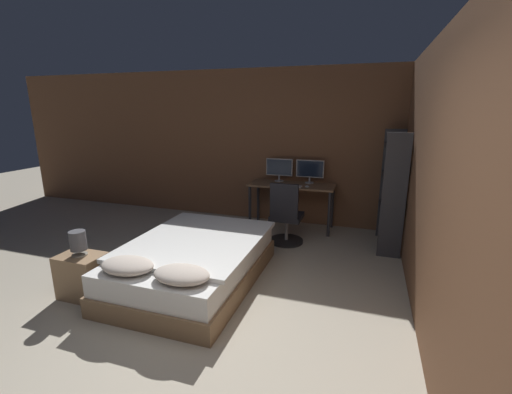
# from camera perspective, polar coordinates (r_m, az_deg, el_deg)

# --- Properties ---
(ground_plane) EXTENTS (20.00, 20.00, 0.00)m
(ground_plane) POSITION_cam_1_polar(r_m,az_deg,el_deg) (3.10, -11.43, -26.39)
(ground_plane) COLOR #B2A893
(wall_back) EXTENTS (12.00, 0.06, 2.70)m
(wall_back) POSITION_cam_1_polar(r_m,az_deg,el_deg) (6.09, 6.46, 8.13)
(wall_back) COLOR brown
(wall_back) RESTS_ON ground_plane
(wall_side_right) EXTENTS (0.06, 12.00, 2.70)m
(wall_side_right) POSITION_cam_1_polar(r_m,az_deg,el_deg) (3.61, 27.09, 2.28)
(wall_side_right) COLOR brown
(wall_side_right) RESTS_ON ground_plane
(bed) EXTENTS (1.44, 2.08, 0.59)m
(bed) POSITION_cam_1_polar(r_m,az_deg,el_deg) (4.18, -10.35, -10.60)
(bed) COLOR #846647
(bed) RESTS_ON ground_plane
(nightstand) EXTENTS (0.48, 0.34, 0.49)m
(nightstand) POSITION_cam_1_polar(r_m,az_deg,el_deg) (4.28, -26.90, -11.64)
(nightstand) COLOR #997551
(nightstand) RESTS_ON ground_plane
(bedside_lamp) EXTENTS (0.17, 0.17, 0.27)m
(bedside_lamp) POSITION_cam_1_polar(r_m,az_deg,el_deg) (4.13, -27.54, -6.58)
(bedside_lamp) COLOR gray
(bedside_lamp) RESTS_ON nightstand
(desk) EXTENTS (1.45, 0.57, 0.77)m
(desk) POSITION_cam_1_polar(r_m,az_deg,el_deg) (5.86, 5.96, 1.13)
(desk) COLOR #846042
(desk) RESTS_ON ground_plane
(monitor_left) EXTENTS (0.47, 0.16, 0.40)m
(monitor_left) POSITION_cam_1_polar(r_m,az_deg,el_deg) (6.02, 3.90, 4.80)
(monitor_left) COLOR #B7B7BC
(monitor_left) RESTS_ON desk
(monitor_right) EXTENTS (0.47, 0.16, 0.40)m
(monitor_right) POSITION_cam_1_polar(r_m,az_deg,el_deg) (5.92, 8.98, 4.48)
(monitor_right) COLOR #B7B7BC
(monitor_right) RESTS_ON desk
(keyboard) EXTENTS (0.40, 0.13, 0.02)m
(keyboard) POSITION_cam_1_polar(r_m,az_deg,el_deg) (5.66, 5.60, 1.86)
(keyboard) COLOR #B7B7BC
(keyboard) RESTS_ON desk
(computer_mouse) EXTENTS (0.07, 0.05, 0.04)m
(computer_mouse) POSITION_cam_1_polar(r_m,az_deg,el_deg) (5.60, 8.50, 1.73)
(computer_mouse) COLOR #B7B7BC
(computer_mouse) RESTS_ON desk
(office_chair) EXTENTS (0.52, 0.52, 0.97)m
(office_chair) POSITION_cam_1_polar(r_m,az_deg,el_deg) (5.22, 5.00, -3.79)
(office_chair) COLOR black
(office_chair) RESTS_ON ground_plane
(bookshelf) EXTENTS (0.31, 0.86, 1.72)m
(bookshelf) POSITION_cam_1_polar(r_m,az_deg,el_deg) (5.24, 21.88, 1.53)
(bookshelf) COLOR #333338
(bookshelf) RESTS_ON ground_plane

